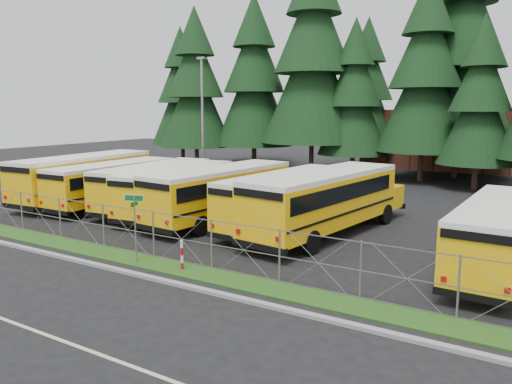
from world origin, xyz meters
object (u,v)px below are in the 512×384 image
at_px(bus_3, 181,191).
at_px(striped_bollard, 182,255).
at_px(bus_0, 89,178).
at_px(bus_6, 328,203).
at_px(bus_5, 290,201).
at_px(bus_2, 158,187).
at_px(bus_4, 225,194).
at_px(bus_1, 117,184).
at_px(street_sign, 135,214).
at_px(bus_east, 500,237).
at_px(light_standard, 202,117).

distance_m(bus_3, striped_bollard, 10.44).
relative_size(bus_0, bus_6, 0.98).
bearing_deg(bus_5, striped_bollard, -88.12).
relative_size(bus_2, bus_4, 0.93).
relative_size(bus_1, street_sign, 3.80).
bearing_deg(bus_east, bus_6, 168.64).
distance_m(bus_2, bus_3, 2.29).
bearing_deg(bus_5, bus_0, -174.28).
bearing_deg(striped_bollard, street_sign, -173.40).
height_order(bus_3, bus_5, bus_5).
bearing_deg(bus_0, bus_3, -3.45).
distance_m(bus_5, street_sign, 8.96).
distance_m(bus_6, striped_bollard, 8.55).
bearing_deg(light_standard, striped_bollard, -54.88).
xyz_separation_m(bus_5, street_sign, (-2.53, -8.58, 0.58)).
relative_size(street_sign, light_standard, 0.28).
bearing_deg(light_standard, bus_5, -36.27).
height_order(bus_3, street_sign, bus_3).
height_order(bus_3, bus_east, bus_3).
xyz_separation_m(bus_2, bus_east, (19.34, -2.25, -0.03)).
height_order(bus_2, bus_east, bus_2).
relative_size(bus_east, striped_bollard, 8.76).
height_order(bus_6, light_standard, light_standard).
xyz_separation_m(bus_2, bus_3, (2.24, -0.48, 0.00)).
bearing_deg(bus_4, bus_1, -173.91).
bearing_deg(striped_bollard, light_standard, 125.12).
bearing_deg(bus_0, bus_east, -7.65).
bearing_deg(bus_3, striped_bollard, -56.46).
height_order(bus_0, bus_1, bus_0).
distance_m(bus_0, bus_1, 2.82).
relative_size(bus_0, bus_4, 1.04).
bearing_deg(bus_3, bus_2, 161.70).
bearing_deg(bus_6, light_standard, 154.78).
bearing_deg(bus_3, street_sign, -67.70).
relative_size(bus_1, bus_5, 0.96).
bearing_deg(street_sign, striped_bollard, 6.60).
bearing_deg(bus_6, bus_1, -171.47).
distance_m(bus_1, bus_4, 8.30).
bearing_deg(bus_2, bus_4, -11.39).
xyz_separation_m(striped_bollard, light_standard, (-12.49, 17.75, 4.90)).
relative_size(bus_1, bus_4, 0.93).
xyz_separation_m(bus_2, striped_bollard, (8.91, -8.47, -0.80)).
bearing_deg(street_sign, bus_5, 73.57).
bearing_deg(bus_east, light_standard, 155.30).
bearing_deg(light_standard, street_sign, -60.19).
xyz_separation_m(bus_4, light_standard, (-9.02, 9.84, 4.00)).
distance_m(striped_bollard, light_standard, 22.25).
distance_m(bus_2, bus_5, 9.26).
bearing_deg(bus_6, bus_0, -172.15).
xyz_separation_m(bus_1, bus_east, (22.21, -1.59, -0.02)).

